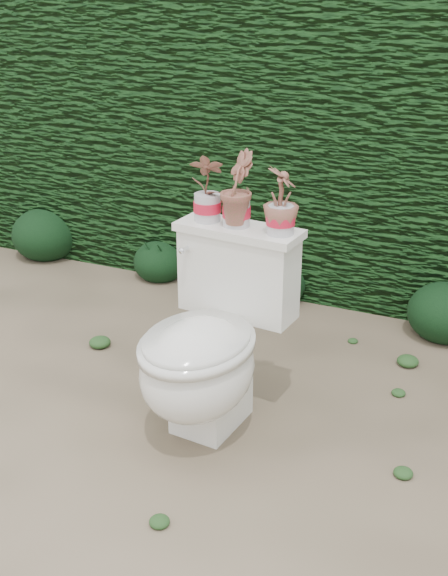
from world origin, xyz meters
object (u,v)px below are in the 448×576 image
at_px(potted_plant_left, 207,189).
at_px(potted_plant_center, 237,191).
at_px(toilet, 208,347).
at_px(potted_plant_right, 281,203).

relative_size(potted_plant_left, potted_plant_center, 0.92).
xyz_separation_m(toilet, potted_plant_right, (0.20, 0.22, 0.54)).
distance_m(toilet, potted_plant_left, 0.62).
bearing_deg(potted_plant_left, potted_plant_right, 164.38).
bearing_deg(potted_plant_center, potted_plant_right, -110.24).
height_order(potted_plant_left, potted_plant_center, potted_plant_center).
bearing_deg(potted_plant_right, toilet, 115.18).
xyz_separation_m(toilet, potted_plant_left, (-0.12, 0.25, 0.55)).
bearing_deg(potted_plant_right, potted_plant_left, 61.69).
height_order(toilet, potted_plant_center, potted_plant_center).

